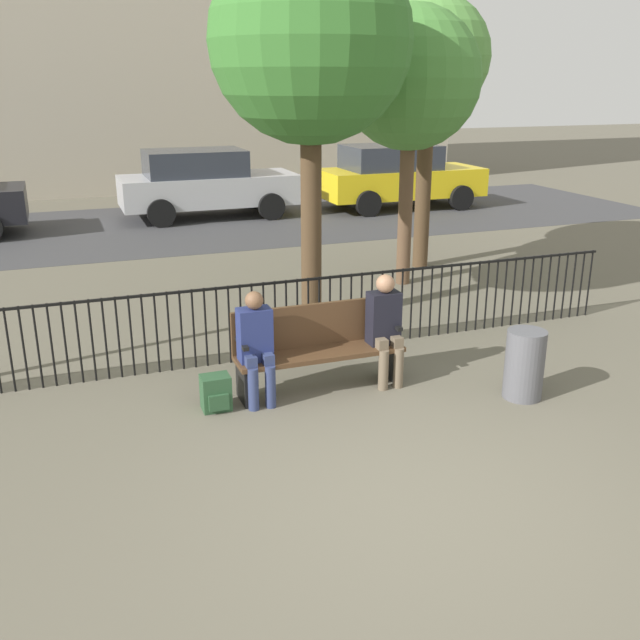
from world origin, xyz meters
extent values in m
plane|color=#605B4C|center=(0.00, 0.00, 0.00)|extent=(80.00, 80.00, 0.00)
cube|color=#4C331E|center=(0.00, 2.29, 0.42)|extent=(1.82, 0.45, 0.05)
cube|color=#4C331E|center=(0.00, 2.49, 0.69)|extent=(1.82, 0.05, 0.47)
cube|color=black|center=(-0.85, 2.29, 0.20)|extent=(0.06, 0.38, 0.40)
cube|color=black|center=(0.85, 2.29, 0.20)|extent=(0.06, 0.38, 0.40)
cube|color=black|center=(-0.85, 2.29, 0.65)|extent=(0.06, 0.38, 0.04)
cube|color=black|center=(0.85, 2.29, 0.65)|extent=(0.06, 0.38, 0.04)
cylinder|color=navy|center=(-0.80, 2.07, 0.23)|extent=(0.11, 0.11, 0.45)
cylinder|color=navy|center=(-0.62, 2.07, 0.23)|extent=(0.11, 0.11, 0.45)
cube|color=navy|center=(-0.80, 2.17, 0.50)|extent=(0.11, 0.20, 0.12)
cube|color=navy|center=(-0.62, 2.17, 0.50)|extent=(0.11, 0.20, 0.12)
cube|color=navy|center=(-0.71, 2.29, 0.73)|extent=(0.34, 0.22, 0.55)
sphere|color=brown|center=(-0.71, 2.27, 1.10)|extent=(0.19, 0.19, 0.19)
cylinder|color=brown|center=(0.65, 2.07, 0.23)|extent=(0.11, 0.11, 0.45)
cylinder|color=brown|center=(0.83, 2.07, 0.23)|extent=(0.11, 0.11, 0.45)
cube|color=brown|center=(0.65, 2.17, 0.50)|extent=(0.11, 0.20, 0.12)
cube|color=brown|center=(0.83, 2.17, 0.50)|extent=(0.11, 0.20, 0.12)
cube|color=black|center=(0.74, 2.29, 0.74)|extent=(0.34, 0.22, 0.58)
sphere|color=#A37556|center=(0.74, 2.27, 1.13)|extent=(0.20, 0.20, 0.20)
cube|color=#284C2D|center=(-1.16, 2.22, 0.18)|extent=(0.29, 0.23, 0.37)
cube|color=#284C2D|center=(-1.16, 2.08, 0.13)|extent=(0.20, 0.04, 0.16)
cylinder|color=black|center=(-3.10, 3.40, 0.47)|extent=(0.02, 0.02, 0.95)
cylinder|color=black|center=(-2.96, 3.40, 0.47)|extent=(0.02, 0.02, 0.95)
cylinder|color=black|center=(-2.82, 3.40, 0.47)|extent=(0.02, 0.02, 0.95)
cylinder|color=black|center=(-2.68, 3.40, 0.47)|extent=(0.02, 0.02, 0.95)
cylinder|color=black|center=(-2.54, 3.40, 0.47)|extent=(0.02, 0.02, 0.95)
cylinder|color=black|center=(-2.40, 3.40, 0.47)|extent=(0.02, 0.02, 0.95)
cylinder|color=black|center=(-2.26, 3.40, 0.47)|extent=(0.02, 0.02, 0.95)
cylinder|color=black|center=(-2.12, 3.40, 0.47)|extent=(0.02, 0.02, 0.95)
cylinder|color=black|center=(-1.98, 3.40, 0.47)|extent=(0.02, 0.02, 0.95)
cylinder|color=black|center=(-1.84, 3.40, 0.47)|extent=(0.02, 0.02, 0.95)
cylinder|color=black|center=(-1.70, 3.40, 0.47)|extent=(0.02, 0.02, 0.95)
cylinder|color=black|center=(-1.56, 3.40, 0.47)|extent=(0.02, 0.02, 0.95)
cylinder|color=black|center=(-1.42, 3.40, 0.47)|extent=(0.02, 0.02, 0.95)
cylinder|color=black|center=(-1.28, 3.40, 0.47)|extent=(0.02, 0.02, 0.95)
cylinder|color=black|center=(-1.14, 3.40, 0.47)|extent=(0.02, 0.02, 0.95)
cylinder|color=black|center=(-1.00, 3.40, 0.47)|extent=(0.02, 0.02, 0.95)
cylinder|color=black|center=(-0.86, 3.40, 0.47)|extent=(0.02, 0.02, 0.95)
cylinder|color=black|center=(-0.72, 3.40, 0.47)|extent=(0.02, 0.02, 0.95)
cylinder|color=black|center=(-0.58, 3.40, 0.47)|extent=(0.02, 0.02, 0.95)
cylinder|color=black|center=(-0.44, 3.40, 0.47)|extent=(0.02, 0.02, 0.95)
cylinder|color=black|center=(-0.30, 3.40, 0.47)|extent=(0.02, 0.02, 0.95)
cylinder|color=black|center=(-0.16, 3.40, 0.47)|extent=(0.02, 0.02, 0.95)
cylinder|color=black|center=(-0.02, 3.40, 0.47)|extent=(0.02, 0.02, 0.95)
cylinder|color=black|center=(0.12, 3.40, 0.47)|extent=(0.02, 0.02, 0.95)
cylinder|color=black|center=(0.26, 3.40, 0.47)|extent=(0.02, 0.02, 0.95)
cylinder|color=black|center=(0.40, 3.40, 0.47)|extent=(0.02, 0.02, 0.95)
cylinder|color=black|center=(0.54, 3.40, 0.47)|extent=(0.02, 0.02, 0.95)
cylinder|color=black|center=(0.68, 3.40, 0.47)|extent=(0.02, 0.02, 0.95)
cylinder|color=black|center=(0.82, 3.40, 0.47)|extent=(0.02, 0.02, 0.95)
cylinder|color=black|center=(0.96, 3.40, 0.47)|extent=(0.02, 0.02, 0.95)
cylinder|color=black|center=(1.10, 3.40, 0.47)|extent=(0.02, 0.02, 0.95)
cylinder|color=black|center=(1.24, 3.40, 0.47)|extent=(0.02, 0.02, 0.95)
cylinder|color=black|center=(1.38, 3.40, 0.47)|extent=(0.02, 0.02, 0.95)
cylinder|color=black|center=(1.52, 3.40, 0.47)|extent=(0.02, 0.02, 0.95)
cylinder|color=black|center=(1.66, 3.40, 0.47)|extent=(0.02, 0.02, 0.95)
cylinder|color=black|center=(1.80, 3.40, 0.47)|extent=(0.02, 0.02, 0.95)
cylinder|color=black|center=(1.94, 3.40, 0.47)|extent=(0.02, 0.02, 0.95)
cylinder|color=black|center=(2.08, 3.40, 0.47)|extent=(0.02, 0.02, 0.95)
cylinder|color=black|center=(2.22, 3.40, 0.47)|extent=(0.02, 0.02, 0.95)
cylinder|color=black|center=(2.36, 3.40, 0.47)|extent=(0.02, 0.02, 0.95)
cylinder|color=black|center=(2.50, 3.40, 0.47)|extent=(0.02, 0.02, 0.95)
cylinder|color=black|center=(2.64, 3.40, 0.47)|extent=(0.02, 0.02, 0.95)
cylinder|color=black|center=(2.78, 3.40, 0.47)|extent=(0.02, 0.02, 0.95)
cylinder|color=black|center=(2.92, 3.40, 0.47)|extent=(0.02, 0.02, 0.95)
cylinder|color=black|center=(3.06, 3.40, 0.47)|extent=(0.02, 0.02, 0.95)
cylinder|color=black|center=(3.20, 3.40, 0.47)|extent=(0.02, 0.02, 0.95)
cylinder|color=black|center=(3.34, 3.40, 0.47)|extent=(0.02, 0.02, 0.95)
cylinder|color=black|center=(3.48, 3.40, 0.47)|extent=(0.02, 0.02, 0.95)
cylinder|color=black|center=(3.62, 3.40, 0.47)|extent=(0.02, 0.02, 0.95)
cylinder|color=black|center=(3.76, 3.40, 0.47)|extent=(0.02, 0.02, 0.95)
cylinder|color=black|center=(3.90, 3.40, 0.47)|extent=(0.02, 0.02, 0.95)
cylinder|color=black|center=(4.04, 3.40, 0.47)|extent=(0.02, 0.02, 0.95)
cylinder|color=black|center=(4.18, 3.40, 0.47)|extent=(0.02, 0.02, 0.95)
cylinder|color=black|center=(4.32, 3.40, 0.47)|extent=(0.02, 0.02, 0.95)
cylinder|color=black|center=(4.46, 3.40, 0.47)|extent=(0.02, 0.02, 0.95)
cube|color=black|center=(0.00, 3.40, 0.93)|extent=(9.00, 0.03, 0.03)
cylinder|color=#4C3823|center=(0.69, 4.50, 1.48)|extent=(0.28, 0.28, 2.96)
sphere|color=#38752D|center=(0.69, 4.50, 3.66)|extent=(2.54, 2.54, 2.54)
cylinder|color=brown|center=(2.78, 5.84, 1.31)|extent=(0.23, 0.23, 2.62)
sphere|color=#478438|center=(2.78, 5.84, 3.22)|extent=(2.16, 2.16, 2.16)
cylinder|color=#4C3823|center=(3.57, 6.74, 1.51)|extent=(0.27, 0.27, 3.01)
sphere|color=#569342|center=(3.57, 6.74, 3.56)|extent=(2.01, 2.01, 2.01)
cube|color=#3D3D3F|center=(0.00, 12.00, 0.00)|extent=(24.00, 6.00, 0.01)
cube|color=#B7B7BC|center=(1.05, 12.83, 0.67)|extent=(4.20, 1.70, 0.70)
cube|color=#2D333D|center=(0.73, 12.83, 1.32)|extent=(2.31, 1.56, 0.60)
cylinder|color=black|center=(2.35, 11.96, 0.32)|extent=(0.64, 0.20, 0.64)
cylinder|color=black|center=(2.35, 13.70, 0.32)|extent=(0.64, 0.20, 0.64)
cylinder|color=black|center=(-0.26, 11.96, 0.32)|extent=(0.64, 0.20, 0.64)
cylinder|color=black|center=(-0.26, 13.70, 0.32)|extent=(0.64, 0.20, 0.64)
cube|color=yellow|center=(6.00, 12.42, 0.67)|extent=(4.20, 1.70, 0.70)
cube|color=#2D333D|center=(5.68, 12.42, 1.32)|extent=(2.31, 1.56, 0.60)
cylinder|color=black|center=(7.30, 11.55, 0.32)|extent=(0.64, 0.20, 0.64)
cylinder|color=black|center=(7.30, 13.29, 0.32)|extent=(0.64, 0.20, 0.64)
cylinder|color=black|center=(4.69, 11.55, 0.32)|extent=(0.64, 0.20, 0.64)
cylinder|color=black|center=(4.69, 13.29, 0.32)|extent=(0.64, 0.20, 0.64)
cylinder|color=#56565B|center=(1.94, 1.38, 0.37)|extent=(0.41, 0.41, 0.74)
camera|label=1|loc=(-2.46, -4.35, 3.19)|focal=40.00mm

